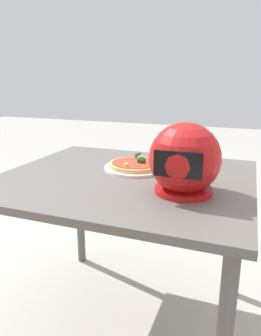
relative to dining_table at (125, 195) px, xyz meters
The scene contains 5 objects.
ground_plane 0.68m from the dining_table, ahead, with size 14.00×14.00×0.00m, color #B2ADA3.
dining_table is the anchor object (origin of this frame).
pizza_plate 0.15m from the dining_table, 93.16° to the right, with size 0.29×0.29×0.01m, color white.
pizza 0.16m from the dining_table, 93.57° to the right, with size 0.25×0.25×0.05m.
motorcycle_helmet 0.38m from the dining_table, 156.38° to the left, with size 0.26×0.26×0.26m.
Camera 1 is at (-0.49, 1.23, 1.19)m, focal length 33.68 mm.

